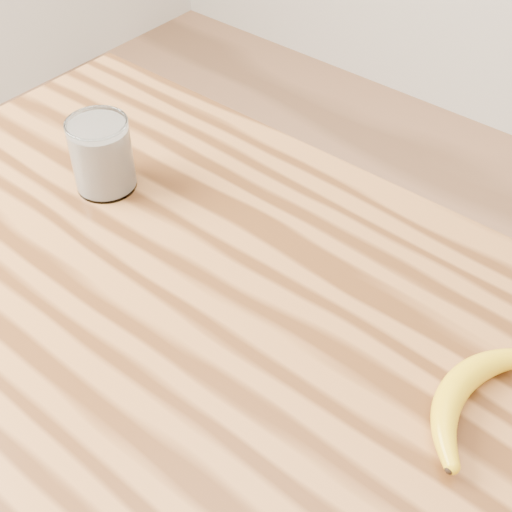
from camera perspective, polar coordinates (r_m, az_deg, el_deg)
The scene contains 3 objects.
table at distance 0.88m, azimuth -3.66°, elevation -14.02°, with size 1.20×0.80×0.90m.
smoothie_glass at distance 0.98m, azimuth -12.23°, elevation 7.87°, with size 0.08×0.08×0.10m.
banana at distance 0.76m, azimuth 15.86°, elevation -9.79°, with size 0.09×0.25×0.03m, color yellow, non-canonical shape.
Camera 1 is at (0.34, -0.32, 1.51)m, focal length 50.00 mm.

